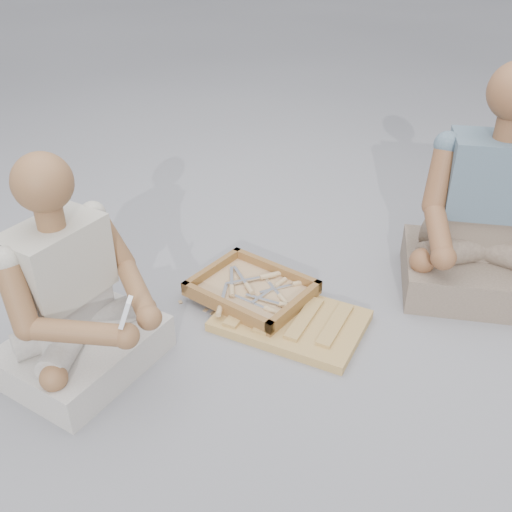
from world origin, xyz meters
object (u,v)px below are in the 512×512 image
(carved_panel, at_px, (290,321))
(companion, at_px, (489,222))
(tool_tray, at_px, (252,290))
(craftsman, at_px, (74,303))

(carved_panel, height_order, companion, companion)
(companion, bearing_deg, tool_tray, 16.96)
(craftsman, relative_size, companion, 0.84)
(carved_panel, distance_m, craftsman, 0.83)
(craftsman, bearing_deg, companion, 139.24)
(tool_tray, distance_m, craftsman, 0.74)
(carved_panel, relative_size, companion, 0.59)
(carved_panel, xyz_separation_m, companion, (0.69, 0.51, 0.30))
(tool_tray, relative_size, companion, 0.58)
(craftsman, bearing_deg, tool_tray, 154.45)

